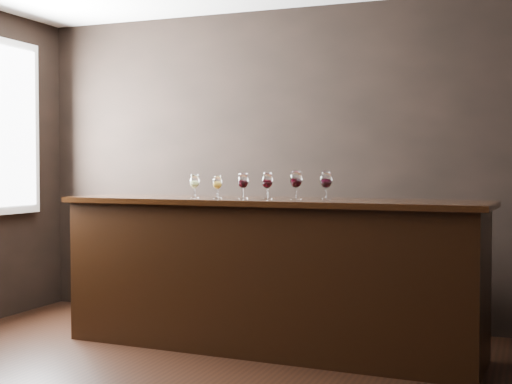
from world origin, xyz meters
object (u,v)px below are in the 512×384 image
(bar_counter, at_px, (268,277))
(back_bar_shelf, at_px, (210,272))
(glass_red_b, at_px, (267,181))
(glass_red_a, at_px, (243,181))
(glass_red_c, at_px, (296,180))
(glass_white, at_px, (194,182))
(glass_red_d, at_px, (326,180))
(glass_amber, at_px, (217,183))

(bar_counter, height_order, back_bar_shelf, bar_counter)
(glass_red_b, bearing_deg, glass_red_a, 178.54)
(glass_red_b, bearing_deg, glass_red_c, 4.79)
(glass_white, bearing_deg, bar_counter, -1.13)
(glass_red_c, distance_m, glass_red_d, 0.22)
(glass_white, relative_size, glass_amber, 1.03)
(back_bar_shelf, bearing_deg, glass_red_c, -37.50)
(glass_white, distance_m, glass_red_c, 0.84)
(bar_counter, bearing_deg, glass_red_a, -173.24)
(glass_white, bearing_deg, back_bar_shelf, 106.93)
(bar_counter, height_order, glass_red_d, glass_red_d)
(glass_white, height_order, glass_red_b, glass_red_b)
(back_bar_shelf, bearing_deg, glass_white, -73.07)
(bar_counter, distance_m, glass_red_c, 0.77)
(glass_red_c, bearing_deg, bar_counter, -179.99)
(back_bar_shelf, xyz_separation_m, glass_red_b, (0.87, -0.86, 0.84))
(glass_red_d, bearing_deg, glass_white, -178.51)
(back_bar_shelf, distance_m, glass_white, 1.20)
(bar_counter, bearing_deg, glass_amber, -174.15)
(glass_amber, bearing_deg, glass_red_c, 1.92)
(glass_red_a, bearing_deg, glass_red_b, -1.46)
(glass_white, relative_size, glass_red_b, 0.91)
(glass_red_a, bearing_deg, glass_red_c, 1.84)
(glass_white, xyz_separation_m, glass_red_a, (0.42, -0.03, 0.01))
(back_bar_shelf, xyz_separation_m, glass_red_a, (0.67, -0.85, 0.84))
(back_bar_shelf, distance_m, glass_red_a, 1.37)
(glass_amber, height_order, glass_red_b, glass_red_b)
(glass_white, height_order, glass_red_c, glass_red_c)
(back_bar_shelf, relative_size, glass_red_d, 11.50)
(glass_red_a, xyz_separation_m, glass_red_b, (0.20, -0.01, 0.00))
(glass_red_a, bearing_deg, back_bar_shelf, 128.32)
(back_bar_shelf, bearing_deg, glass_red_d, -31.34)
(bar_counter, xyz_separation_m, glass_white, (-0.62, 0.01, 0.71))
(glass_white, bearing_deg, glass_red_a, -3.49)
(glass_amber, height_order, glass_red_d, glass_red_d)
(back_bar_shelf, distance_m, glass_red_b, 1.48)
(glass_red_c, bearing_deg, glass_red_d, 10.31)
(glass_amber, xyz_separation_m, glass_red_a, (0.21, 0.01, 0.01))
(glass_red_d, bearing_deg, glass_red_a, -175.23)
(glass_amber, bearing_deg, glass_white, 171.04)
(glass_white, relative_size, glass_red_d, 0.86)
(back_bar_shelf, xyz_separation_m, glass_red_d, (1.31, -0.80, 0.85))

